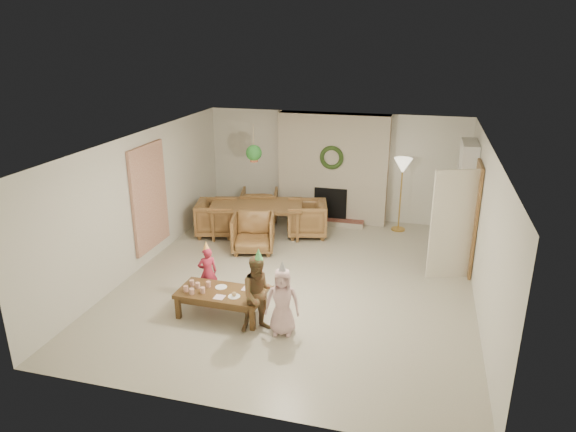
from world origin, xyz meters
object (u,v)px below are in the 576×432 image
(child_red, at_px, (208,272))
(child_pink, at_px, (282,302))
(dining_chair_far, at_px, (260,206))
(dining_chair_left, at_px, (217,218))
(dining_chair_right, at_px, (307,219))
(dining_table, at_px, (257,220))
(dining_chair_near, at_px, (253,233))
(child_plaid, at_px, (259,294))
(coffee_table_top, at_px, (221,293))

(child_red, bearing_deg, child_pink, 118.39)
(dining_chair_far, height_order, dining_chair_left, same)
(child_red, height_order, child_pink, child_pink)
(dining_chair_far, distance_m, child_pink, 4.82)
(dining_chair_far, relative_size, dining_chair_left, 1.00)
(dining_chair_left, xyz_separation_m, dining_chair_right, (1.90, 0.46, 0.00))
(dining_table, relative_size, dining_chair_near, 2.34)
(child_plaid, bearing_deg, child_red, 115.61)
(dining_chair_right, bearing_deg, child_pink, -5.90)
(child_plaid, bearing_deg, dining_table, 78.27)
(coffee_table_top, bearing_deg, child_red, 131.76)
(dining_table, bearing_deg, dining_chair_near, -90.00)
(coffee_table_top, bearing_deg, dining_chair_near, 98.63)
(dining_chair_near, height_order, coffee_table_top, dining_chair_near)
(child_red, distance_m, child_pink, 1.68)
(dining_chair_far, bearing_deg, child_red, 80.87)
(coffee_table_top, xyz_separation_m, child_pink, (1.05, -0.24, 0.13))
(dining_chair_right, height_order, child_plaid, child_plaid)
(dining_chair_near, relative_size, coffee_table_top, 0.63)
(dining_table, height_order, dining_chair_far, dining_chair_far)
(dining_chair_left, bearing_deg, child_pink, -158.29)
(child_plaid, bearing_deg, dining_chair_left, 90.72)
(dining_table, xyz_separation_m, child_plaid, (1.24, -3.64, 0.24))
(dining_chair_near, height_order, dining_chair_left, same)
(dining_table, bearing_deg, dining_chair_left, 180.00)
(dining_chair_near, distance_m, dining_chair_far, 1.74)
(dining_table, bearing_deg, dining_chair_far, 90.00)
(coffee_table_top, relative_size, child_pink, 1.31)
(dining_chair_near, bearing_deg, dining_table, 90.00)
(coffee_table_top, distance_m, child_plaid, 0.78)
(dining_chair_right, xyz_separation_m, child_pink, (0.53, -3.89, 0.13))
(coffee_table_top, height_order, child_plaid, child_plaid)
(dining_chair_left, bearing_deg, dining_chair_far, -45.00)
(dining_chair_left, xyz_separation_m, coffee_table_top, (1.38, -3.18, -0.00))
(dining_chair_far, relative_size, dining_chair_right, 1.00)
(dining_chair_near, bearing_deg, child_red, -106.96)
(dining_chair_far, bearing_deg, child_plaid, 94.22)
(dining_table, xyz_separation_m, coffee_table_top, (0.54, -3.39, 0.03))
(dining_chair_near, height_order, child_red, child_red)
(dining_table, relative_size, child_plaid, 1.68)
(dining_chair_left, bearing_deg, dining_chair_right, -90.00)
(dining_chair_far, relative_size, child_pink, 0.82)
(dining_table, distance_m, coffee_table_top, 3.43)
(child_red, bearing_deg, child_plaid, 111.60)
(child_plaid, distance_m, child_pink, 0.35)
(dining_chair_far, distance_m, dining_chair_left, 1.23)
(dining_chair_left, relative_size, child_pink, 0.82)
(dining_chair_left, height_order, coffee_table_top, dining_chair_left)
(dining_table, distance_m, child_plaid, 3.85)
(dining_chair_near, distance_m, dining_chair_right, 1.39)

